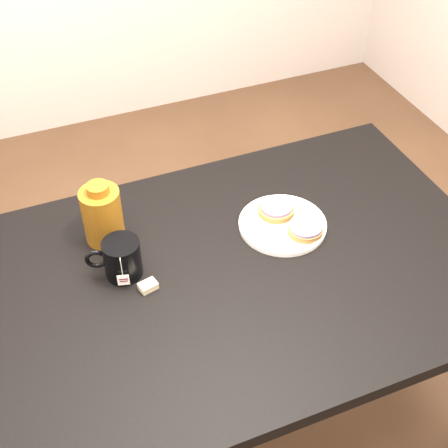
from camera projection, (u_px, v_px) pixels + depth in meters
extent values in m
plane|color=brown|center=(231.00, 420.00, 2.13)|extent=(4.00, 4.00, 0.00)
cube|color=black|center=(233.00, 274.00, 1.63)|extent=(1.40, 0.90, 0.04)
cylinder|color=black|center=(349.00, 224.00, 2.33)|extent=(0.06, 0.06, 0.71)
cylinder|color=white|center=(283.00, 224.00, 1.73)|extent=(0.24, 0.24, 0.01)
torus|color=white|center=(283.00, 223.00, 1.73)|extent=(0.24, 0.24, 0.01)
cylinder|color=brown|center=(276.00, 210.00, 1.76)|extent=(0.11, 0.11, 0.02)
cylinder|color=gray|center=(276.00, 206.00, 1.75)|extent=(0.09, 0.09, 0.01)
cylinder|color=brown|center=(305.00, 230.00, 1.69)|extent=(0.13, 0.13, 0.02)
cylinder|color=gray|center=(306.00, 226.00, 1.69)|extent=(0.12, 0.12, 0.01)
cylinder|color=black|center=(122.00, 258.00, 1.57)|extent=(0.12, 0.12, 0.11)
cylinder|color=black|center=(120.00, 246.00, 1.54)|extent=(0.08, 0.08, 0.00)
torus|color=black|center=(96.00, 259.00, 1.56)|extent=(0.06, 0.03, 0.06)
cylinder|color=beige|center=(121.00, 267.00, 1.52)|extent=(0.00, 0.00, 0.06)
cube|color=white|center=(123.00, 280.00, 1.55)|extent=(0.03, 0.01, 0.03)
cube|color=#C6B793|center=(148.00, 286.00, 1.56)|extent=(0.05, 0.04, 0.02)
cylinder|color=#60340C|center=(103.00, 216.00, 1.65)|extent=(0.13, 0.13, 0.16)
cylinder|color=#60340C|center=(98.00, 189.00, 1.59)|extent=(0.06, 0.06, 0.02)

